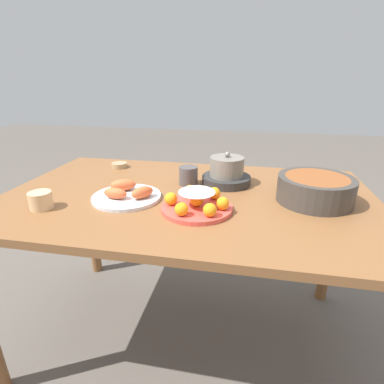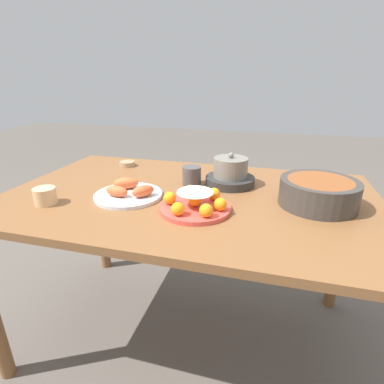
% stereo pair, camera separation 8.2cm
% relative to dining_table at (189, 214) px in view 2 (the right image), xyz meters
% --- Properties ---
extents(ground_plane, '(12.00, 12.00, 0.00)m').
position_rel_dining_table_xyz_m(ground_plane, '(0.00, 0.00, -0.67)').
color(ground_plane, '#5B544C').
extents(dining_table, '(1.52, 0.93, 0.77)m').
position_rel_dining_table_xyz_m(dining_table, '(0.00, 0.00, 0.00)').
color(dining_table, brown).
rests_on(dining_table, ground_plane).
extents(cake_plate, '(0.26, 0.26, 0.08)m').
position_rel_dining_table_xyz_m(cake_plate, '(0.07, -0.15, 0.12)').
color(cake_plate, '#E04C42').
rests_on(cake_plate, dining_table).
extents(serving_bowl, '(0.29, 0.29, 0.10)m').
position_rel_dining_table_xyz_m(serving_bowl, '(0.50, 0.02, 0.15)').
color(serving_bowl, '#3D3833').
rests_on(serving_bowl, dining_table).
extents(sauce_bowl, '(0.08, 0.08, 0.03)m').
position_rel_dining_table_xyz_m(sauce_bowl, '(-0.44, 0.31, 0.11)').
color(sauce_bowl, tan).
rests_on(sauce_bowl, dining_table).
extents(seafood_platter, '(0.27, 0.27, 0.06)m').
position_rel_dining_table_xyz_m(seafood_platter, '(-0.23, -0.09, 0.11)').
color(seafood_platter, silver).
rests_on(seafood_platter, dining_table).
extents(cup_near, '(0.08, 0.08, 0.06)m').
position_rel_dining_table_xyz_m(cup_near, '(-0.50, -0.24, 0.12)').
color(cup_near, '#DBB27F').
rests_on(cup_near, dining_table).
extents(cup_far, '(0.08, 0.08, 0.08)m').
position_rel_dining_table_xyz_m(cup_far, '(-0.02, 0.12, 0.13)').
color(cup_far, '#4C4747').
rests_on(cup_far, dining_table).
extents(warming_pot, '(0.22, 0.22, 0.15)m').
position_rel_dining_table_xyz_m(warming_pot, '(0.15, 0.16, 0.14)').
color(warming_pot, '#2D2D2D').
rests_on(warming_pot, dining_table).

